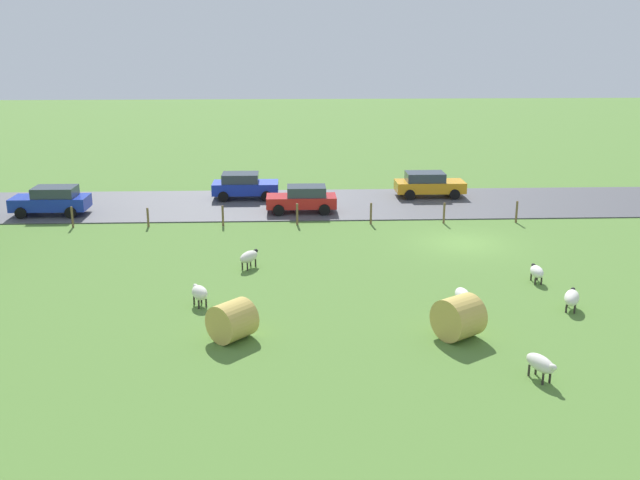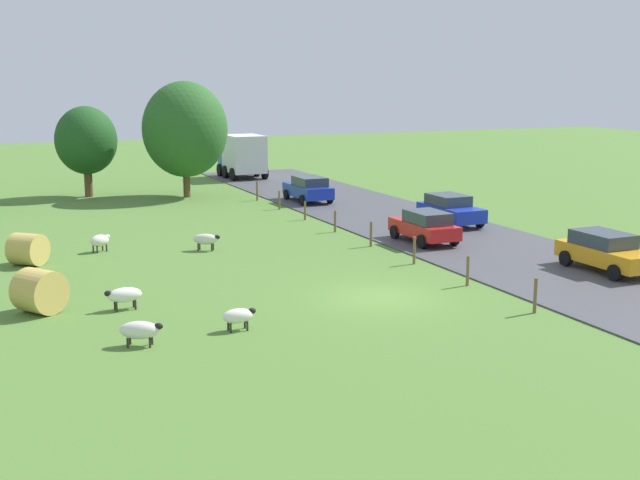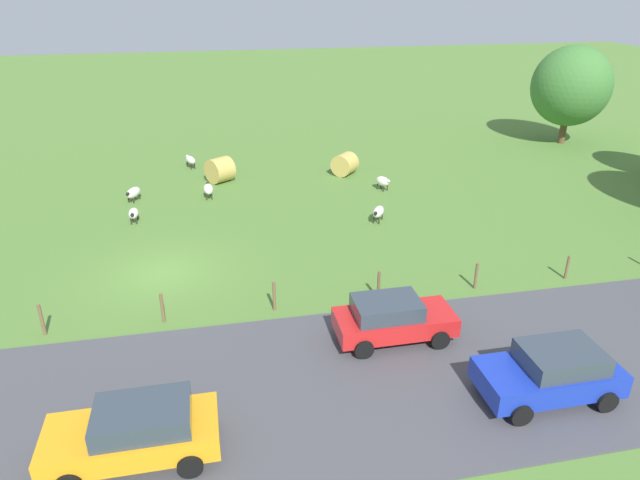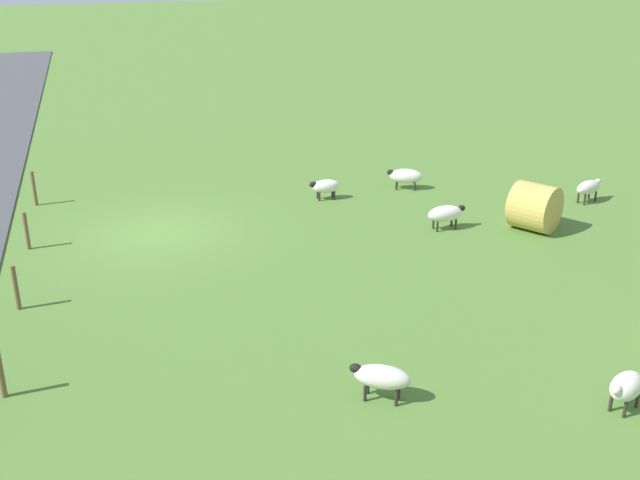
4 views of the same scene
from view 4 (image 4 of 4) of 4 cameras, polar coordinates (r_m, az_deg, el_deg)
ground_plane at (r=24.28m, az=-11.87°, el=0.50°), size 160.00×160.00×0.00m
sheep_0 at (r=27.86m, az=6.39°, el=4.75°), size 1.32×0.97×0.75m
sheep_1 at (r=26.62m, az=0.41°, el=4.02°), size 1.09×0.48×0.71m
sheep_2 at (r=15.50m, az=4.61°, el=-10.13°), size 1.25×1.02×0.78m
sheep_3 at (r=16.31m, az=21.84°, el=-10.09°), size 1.08×0.90×0.79m
sheep_4 at (r=24.24m, az=9.34°, el=1.95°), size 1.28×0.55×0.77m
sheep_5 at (r=27.89m, az=19.36°, el=3.71°), size 1.27×0.85×0.77m
hay_bale_1 at (r=24.74m, az=15.69°, el=2.38°), size 1.94×1.88×1.48m
fence_post_0 at (r=27.74m, az=-20.52°, el=3.62°), size 0.12×0.12×1.20m
fence_post_1 at (r=23.99m, az=-21.01°, el=0.65°), size 0.12×0.12×1.15m
fence_post_2 at (r=20.31m, az=-21.70°, el=-3.31°), size 0.12×0.12×1.18m
fence_post_3 at (r=16.78m, az=-22.69°, el=-9.01°), size 0.12×0.12×1.18m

